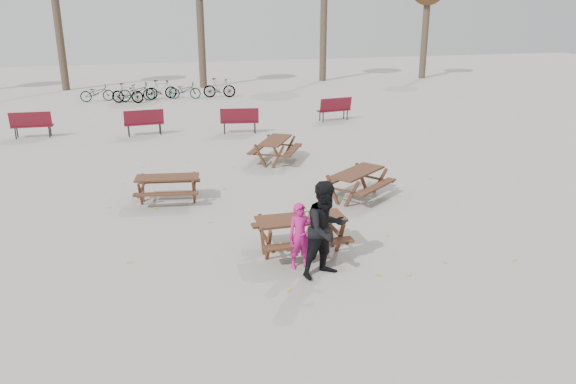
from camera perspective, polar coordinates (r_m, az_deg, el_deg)
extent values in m
plane|color=gray|center=(11.73, 1.28, -6.15)|extent=(80.00, 80.00, 0.00)
cube|color=#3C2115|center=(11.43, 1.31, -2.74)|extent=(1.80, 0.70, 0.05)
cube|color=#3C2115|center=(11.02, 2.18, -5.29)|extent=(1.80, 0.25, 0.05)
cube|color=#3C2115|center=(12.08, 0.50, -3.06)|extent=(1.80, 0.25, 0.05)
cylinder|color=#3C2115|center=(11.14, -1.99, -5.50)|extent=(0.08, 0.08, 0.73)
cylinder|color=#3C2115|center=(11.68, -2.66, -4.33)|extent=(0.08, 0.08, 0.73)
cylinder|color=#3C2115|center=(11.54, 5.31, -4.68)|extent=(0.08, 0.08, 0.73)
cylinder|color=#3C2115|center=(12.06, 4.32, -3.59)|extent=(0.08, 0.08, 0.73)
cube|color=white|center=(11.29, 1.20, -2.80)|extent=(0.18, 0.11, 0.03)
ellipsoid|color=tan|center=(11.27, 1.21, -2.60)|extent=(0.14, 0.06, 0.05)
cylinder|color=silver|center=(11.27, 1.95, -2.53)|extent=(0.06, 0.06, 0.15)
cylinder|color=#EA480C|center=(11.28, 1.95, -2.61)|extent=(0.07, 0.07, 0.05)
cylinder|color=white|center=(11.24, 1.96, -2.12)|extent=(0.03, 0.03, 0.02)
imported|color=#C21879|center=(10.83, 1.25, -4.50)|extent=(0.49, 0.32, 1.32)
imported|color=black|center=(10.45, 3.87, -3.82)|extent=(1.09, 0.97, 1.87)
imported|color=black|center=(31.39, -18.83, 9.52)|extent=(1.76, 0.79, 0.89)
imported|color=black|center=(30.36, -16.00, 9.61)|extent=(1.73, 1.02, 1.00)
imported|color=black|center=(30.85, -15.11, 9.82)|extent=(1.96, 0.91, 0.99)
imported|color=black|center=(31.23, -12.77, 10.12)|extent=(1.74, 0.74, 1.01)
imported|color=black|center=(31.11, -10.46, 10.13)|extent=(1.81, 1.01, 0.90)
imported|color=black|center=(31.22, -6.99, 10.46)|extent=(1.80, 0.81, 1.05)
cylinder|color=#382B21|center=(35.97, -22.20, 14.55)|extent=(0.44, 0.44, 6.30)
cylinder|color=#382B21|center=(34.99, -8.81, 15.30)|extent=(0.44, 0.44, 5.95)
cylinder|color=#382B21|center=(37.71, 3.63, 16.24)|extent=(0.44, 0.44, 6.65)
cylinder|color=#382B21|center=(40.08, 13.71, 14.91)|extent=(0.44, 0.44, 5.25)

